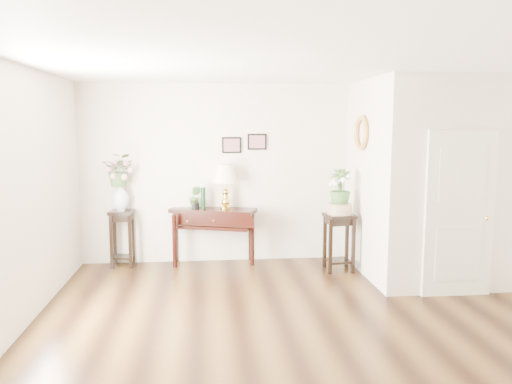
{
  "coord_description": "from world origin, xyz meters",
  "views": [
    {
      "loc": [
        -1.06,
        -5.09,
        2.16
      ],
      "look_at": [
        -0.41,
        1.3,
        1.3
      ],
      "focal_mm": 35.0,
      "sensor_mm": 36.0,
      "label": 1
    }
  ],
  "objects": [
    {
      "name": "floor",
      "position": [
        0.0,
        0.0,
        0.0
      ],
      "size": [
        6.0,
        5.5,
        0.02
      ],
      "primitive_type": "cube",
      "color": "#4C3315",
      "rests_on": "ground"
    },
    {
      "name": "ceiling",
      "position": [
        0.0,
        0.0,
        2.8
      ],
      "size": [
        6.0,
        5.5,
        0.02
      ],
      "primitive_type": "cube",
      "color": "white",
      "rests_on": "ground"
    },
    {
      "name": "wall_back",
      "position": [
        0.0,
        2.75,
        1.4
      ],
      "size": [
        6.0,
        0.02,
        2.8
      ],
      "primitive_type": "cube",
      "color": "beige",
      "rests_on": "ground"
    },
    {
      "name": "wall_front",
      "position": [
        0.0,
        -2.75,
        1.4
      ],
      "size": [
        6.0,
        0.02,
        2.8
      ],
      "primitive_type": "cube",
      "color": "beige",
      "rests_on": "ground"
    },
    {
      "name": "wall_left",
      "position": [
        -3.0,
        0.0,
        1.4
      ],
      "size": [
        0.02,
        5.5,
        2.8
      ],
      "primitive_type": "cube",
      "color": "beige",
      "rests_on": "ground"
    },
    {
      "name": "partition",
      "position": [
        2.1,
        1.77,
        1.4
      ],
      "size": [
        1.8,
        1.95,
        2.8
      ],
      "primitive_type": "cube",
      "color": "beige",
      "rests_on": "floor"
    },
    {
      "name": "door",
      "position": [
        2.1,
        0.78,
        1.05
      ],
      "size": [
        0.9,
        0.05,
        2.1
      ],
      "primitive_type": "cube",
      "color": "silver",
      "rests_on": "floor"
    },
    {
      "name": "art_print_left",
      "position": [
        -0.65,
        2.73,
        1.85
      ],
      "size": [
        0.3,
        0.02,
        0.25
      ],
      "primitive_type": "cube",
      "color": "black",
      "rests_on": "wall_back"
    },
    {
      "name": "art_print_right",
      "position": [
        -0.25,
        2.73,
        1.9
      ],
      "size": [
        0.3,
        0.02,
        0.25
      ],
      "primitive_type": "cube",
      "color": "black",
      "rests_on": "wall_back"
    },
    {
      "name": "wall_ornament",
      "position": [
        1.16,
        1.9,
        2.05
      ],
      "size": [
        0.07,
        0.51,
        0.51
      ],
      "primitive_type": "torus",
      "rotation": [
        0.0,
        1.57,
        0.0
      ],
      "color": "#D8863F",
      "rests_on": "partition"
    },
    {
      "name": "console_table",
      "position": [
        -0.95,
        2.57,
        0.44
      ],
      "size": [
        1.38,
        0.84,
        0.88
      ],
      "primitive_type": "cube",
      "rotation": [
        0.0,
        0.0,
        -0.33
      ],
      "color": "black",
      "rests_on": "floor"
    },
    {
      "name": "table_lamp",
      "position": [
        -0.76,
        2.57,
        1.23
      ],
      "size": [
        0.4,
        0.4,
        0.69
      ],
      "primitive_type": "cube",
      "rotation": [
        0.0,
        0.0,
        0.01
      ],
      "color": "gold",
      "rests_on": "console_table"
    },
    {
      "name": "green_vase",
      "position": [
        -1.11,
        2.57,
        1.05
      ],
      "size": [
        0.09,
        0.09,
        0.33
      ],
      "primitive_type": "cylinder",
      "rotation": [
        0.0,
        0.0,
        0.43
      ],
      "color": "black",
      "rests_on": "console_table"
    },
    {
      "name": "potted_plant",
      "position": [
        -1.23,
        2.57,
        1.05
      ],
      "size": [
        0.22,
        0.19,
        0.34
      ],
      "primitive_type": "imported",
      "rotation": [
        0.0,
        0.0,
        -0.24
      ],
      "color": "#3C652E",
      "rests_on": "console_table"
    },
    {
      "name": "plant_stand_a",
      "position": [
        -2.35,
        2.57,
        0.43
      ],
      "size": [
        0.38,
        0.38,
        0.87
      ],
      "primitive_type": "cube",
      "rotation": [
        0.0,
        0.0,
        -0.14
      ],
      "color": "black",
      "rests_on": "floor"
    },
    {
      "name": "porcelain_vase",
      "position": [
        -2.35,
        2.57,
        1.09
      ],
      "size": [
        0.31,
        0.31,
        0.41
      ],
      "primitive_type": null,
      "rotation": [
        0.0,
        0.0,
        -0.35
      ],
      "color": "silver",
      "rests_on": "plant_stand_a"
    },
    {
      "name": "lily_arrangement",
      "position": [
        -2.35,
        2.57,
        1.52
      ],
      "size": [
        0.5,
        0.45,
        0.51
      ],
      "primitive_type": "imported",
      "rotation": [
        0.0,
        0.0,
        -0.11
      ],
      "color": "#3C652E",
      "rests_on": "porcelain_vase"
    },
    {
      "name": "plant_stand_b",
      "position": [
        0.9,
        2.0,
        0.43
      ],
      "size": [
        0.45,
        0.45,
        0.86
      ],
      "primitive_type": "cube",
      "rotation": [
        0.0,
        0.0,
        0.13
      ],
      "color": "black",
      "rests_on": "floor"
    },
    {
      "name": "ceramic_bowl",
      "position": [
        0.9,
        2.0,
        0.94
      ],
      "size": [
        0.43,
        0.43,
        0.16
      ],
      "primitive_type": "cylinder",
      "rotation": [
        0.0,
        0.0,
        0.22
      ],
      "color": "tan",
      "rests_on": "plant_stand_b"
    },
    {
      "name": "narcissus",
      "position": [
        0.9,
        2.0,
        1.25
      ],
      "size": [
        0.38,
        0.38,
        0.55
      ],
      "primitive_type": "imported",
      "rotation": [
        0.0,
        0.0,
        -0.27
      ],
      "color": "#3C652E",
      "rests_on": "ceramic_bowl"
    }
  ]
}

